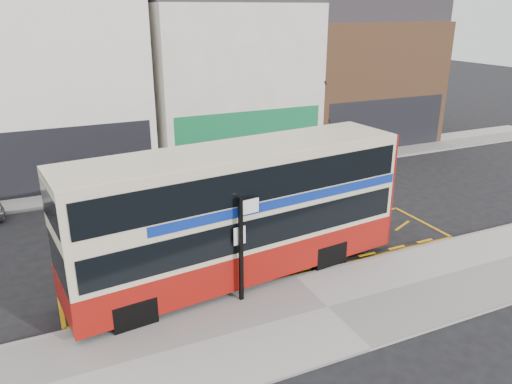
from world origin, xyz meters
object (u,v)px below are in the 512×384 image
double_decker_bus (239,212)px  car_white (336,156)px  bus_stop_post (243,240)px  street_tree_right (319,89)px  car_grey (237,177)px

double_decker_bus → car_white: 13.11m
double_decker_bus → bus_stop_post: bearing=-115.8°
street_tree_right → car_white: bearing=-95.4°
bus_stop_post → street_tree_right: street_tree_right is taller
bus_stop_post → double_decker_bus: bearing=63.4°
car_grey → car_white: bearing=-94.3°
car_white → bus_stop_post: bearing=130.2°
double_decker_bus → bus_stop_post: size_ratio=3.43×
bus_stop_post → car_grey: bus_stop_post is taller
bus_stop_post → car_white: 14.49m
car_grey → car_white: 6.45m
car_white → double_decker_bus: bearing=127.4°
double_decker_bus → street_tree_right: bearing=43.0°
double_decker_bus → car_grey: double_decker_bus is taller
double_decker_bus → car_grey: size_ratio=2.89×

